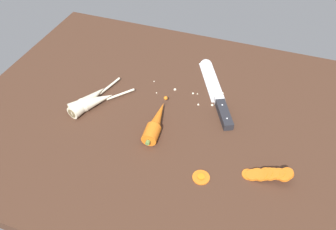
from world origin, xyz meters
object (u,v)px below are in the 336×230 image
object	(u,v)px
parsnip_mid_left	(88,100)
carrot_slice_stack	(268,174)
carrot_slice_stray_near	(201,177)
chefs_knife	(214,88)
whole_carrot	(156,123)
parsnip_front	(91,103)

from	to	relation	value
parsnip_mid_left	carrot_slice_stack	distance (cm)	55.02
carrot_slice_stack	carrot_slice_stray_near	bearing A→B (deg)	-160.41
carrot_slice_stack	carrot_slice_stray_near	size ratio (longest dim) A/B	2.76
chefs_knife	carrot_slice_stray_near	world-z (taller)	chefs_knife
chefs_knife	parsnip_mid_left	distance (cm)	39.48
parsnip_mid_left	carrot_slice_stray_near	world-z (taller)	parsnip_mid_left
parsnip_mid_left	chefs_knife	bearing A→B (deg)	30.02
whole_carrot	parsnip_front	world-z (taller)	whole_carrot
whole_carrot	carrot_slice_stray_near	bearing A→B (deg)	-36.02
whole_carrot	parsnip_mid_left	xyz separation A→B (cm)	(-22.45, 1.89, -0.12)
chefs_knife	parsnip_front	distance (cm)	38.60
chefs_knife	carrot_slice_stray_near	distance (cm)	34.05
carrot_slice_stack	carrot_slice_stray_near	xyz separation A→B (cm)	(-15.30, -5.44, -1.10)
parsnip_mid_left	carrot_slice_stray_near	size ratio (longest dim) A/B	4.79
carrot_slice_stack	carrot_slice_stray_near	world-z (taller)	carrot_slice_stack
whole_carrot	parsnip_front	xyz separation A→B (cm)	(-21.13, 1.38, -0.12)
parsnip_front	parsnip_mid_left	bearing A→B (deg)	159.17
parsnip_front	carrot_slice_stack	distance (cm)	53.65
carrot_slice_stray_near	carrot_slice_stack	bearing A→B (deg)	19.59
chefs_knife	whole_carrot	distance (cm)	24.63
chefs_knife	parsnip_mid_left	bearing A→B (deg)	-149.98
whole_carrot	carrot_slice_stray_near	size ratio (longest dim) A/B	4.43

